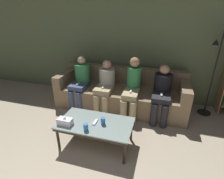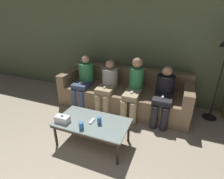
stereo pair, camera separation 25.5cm
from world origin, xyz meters
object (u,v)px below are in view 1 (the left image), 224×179
Objects in this scene: tissue_box at (65,121)px; seated_person_mid_left at (106,84)px; couch at (121,93)px; coffee_table at (95,125)px; cup_near_right at (86,127)px; game_remote at (95,122)px; seated_person_left_end at (81,80)px; cup_near_left at (103,121)px; standing_lamp at (217,65)px; seated_person_mid_right at (132,86)px; seated_person_right_end at (162,91)px.

seated_person_mid_left reaches higher than tissue_box.
coffee_table is at bearing -93.01° from couch.
seated_person_mid_left is (-0.15, 1.34, 0.10)m from cup_near_right.
game_remote is (0.00, 0.00, 0.05)m from coffee_table.
seated_person_left_end is at bearing 124.39° from coffee_table.
cup_near_left is 1.18m from seated_person_mid_left.
coffee_table is 5.11× the size of tissue_box.
game_remote is (-0.07, -1.34, 0.12)m from couch.
standing_lamp is (1.77, 0.17, 0.75)m from couch.
standing_lamp is (2.25, 1.69, 0.58)m from tissue_box.
coffee_table is 0.05m from game_remote.
coffee_table is 0.98× the size of seated_person_mid_right.
seated_person_mid_left is at bearing -142.28° from couch.
seated_person_left_end is at bearing 105.65° from tissue_box.
coffee_table is 2.48m from standing_lamp.
seated_person_mid_right reaches higher than tissue_box.
cup_near_left is at bearing -2.07° from game_remote.
coffee_table is 1.07× the size of seated_person_mid_left.
seated_person_left_end is 0.57m from seated_person_mid_left.
game_remote is at bearing -140.45° from standing_lamp.
game_remote is at bearing -93.01° from couch.
seated_person_mid_left is at bearing 100.68° from game_remote.
standing_lamp is (1.71, 1.52, 0.58)m from cup_near_left.
coffee_table is 10.19× the size of cup_near_left.
cup_near_left is at bearing -138.35° from standing_lamp.
seated_person_left_end reaches higher than cup_near_right.
tissue_box is 0.20× the size of seated_person_left_end.
standing_lamp is 1.61m from seated_person_mid_right.
couch is 1.93m from standing_lamp.
seated_person_left_end is at bearing 178.20° from seated_person_mid_right.
seated_person_mid_left reaches higher than couch.
tissue_box is at bearing -143.12° from standing_lamp.
standing_lamp is at bearing 15.71° from seated_person_mid_right.
game_remote is at bearing -129.48° from seated_person_right_end.
coffee_table is 1.39m from seated_person_left_end.
seated_person_mid_left is (-0.28, -0.22, 0.27)m from couch.
seated_person_mid_right is (1.13, -0.04, 0.01)m from seated_person_left_end.
couch is 0.45m from seated_person_mid_left.
seated_person_mid_right is at bearing 72.60° from cup_near_right.
game_remote reaches higher than coffee_table.
couch is 0.92m from seated_person_right_end.
cup_near_right is at bearing -61.91° from seated_person_left_end.
coffee_table is at bearing 0.00° from game_remote.
game_remote is (-0.13, 0.00, -0.05)m from cup_near_left.
standing_lamp reaches higher than seated_person_mid_right.
tissue_box reaches higher than cup_near_left.
game_remote is 0.14× the size of seated_person_left_end.
cup_near_right is 2.63m from standing_lamp.
seated_person_mid_right is at bearing -164.29° from standing_lamp.
tissue_box is (-0.35, 0.04, -0.00)m from cup_near_right.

